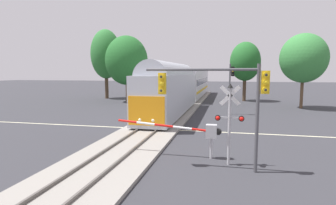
% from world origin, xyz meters
% --- Properties ---
extents(ground_plane, '(220.00, 220.00, 0.00)m').
position_xyz_m(ground_plane, '(0.00, 0.00, 0.00)').
color(ground_plane, '#333338').
extents(road_centre_stripe, '(44.00, 0.20, 0.01)m').
position_xyz_m(road_centre_stripe, '(0.00, 0.00, 0.00)').
color(road_centre_stripe, beige).
rests_on(road_centre_stripe, ground).
extents(railway_track, '(4.40, 80.00, 0.32)m').
position_xyz_m(railway_track, '(0.00, 0.00, 0.10)').
color(railway_track, gray).
rests_on(railway_track, ground).
extents(commuter_train, '(3.04, 40.98, 5.16)m').
position_xyz_m(commuter_train, '(0.00, 17.29, 2.79)').
color(commuter_train, '#B2B7C1').
rests_on(commuter_train, railway_track).
extents(crossing_gate_near, '(5.68, 0.40, 1.90)m').
position_xyz_m(crossing_gate_near, '(4.37, -6.44, 1.44)').
color(crossing_gate_near, '#B7B7BC').
rests_on(crossing_gate_near, ground).
extents(crossing_signal_mast, '(1.36, 0.44, 3.98)m').
position_xyz_m(crossing_signal_mast, '(5.87, -7.26, 2.43)').
color(crossing_signal_mast, '#B2B2B7').
rests_on(crossing_signal_mast, ground).
extents(traffic_signal_near_right, '(5.53, 0.38, 4.87)m').
position_xyz_m(traffic_signal_near_right, '(5.50, -8.01, 3.68)').
color(traffic_signal_near_right, '#4C4C51').
rests_on(traffic_signal_near_right, ground).
extents(traffic_signal_far_side, '(0.53, 0.38, 5.37)m').
position_xyz_m(traffic_signal_far_side, '(6.10, 8.84, 3.60)').
color(traffic_signal_far_side, '#4C4C51').
rests_on(traffic_signal_far_side, ground).
extents(oak_behind_train, '(6.31, 6.31, 9.88)m').
position_xyz_m(oak_behind_train, '(-9.08, 18.10, 6.21)').
color(oak_behind_train, brown).
rests_on(oak_behind_train, ground).
extents(maple_right_background, '(5.58, 5.58, 9.18)m').
position_xyz_m(maple_right_background, '(14.74, 15.76, 6.18)').
color(maple_right_background, brown).
rests_on(maple_right_background, ground).
extents(elm_centre_background, '(4.61, 4.61, 9.10)m').
position_xyz_m(elm_centre_background, '(8.32, 23.16, 6.08)').
color(elm_centre_background, '#4C3828').
rests_on(elm_centre_background, ground).
extents(pine_left_background, '(5.03, 5.03, 11.61)m').
position_xyz_m(pine_left_background, '(-14.41, 22.38, 7.47)').
color(pine_left_background, '#4C3828').
rests_on(pine_left_background, ground).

